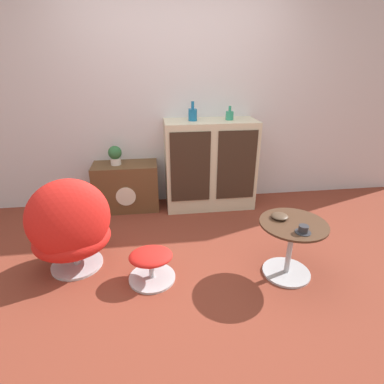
{
  "coord_description": "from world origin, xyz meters",
  "views": [
    {
      "loc": [
        -0.3,
        -2.08,
        1.68
      ],
      "look_at": [
        0.04,
        0.47,
        0.55
      ],
      "focal_mm": 28.0,
      "sensor_mm": 36.0,
      "label": 1
    }
  ],
  "objects": [
    {
      "name": "vase_inner_left",
      "position": [
        0.58,
        1.3,
        1.11
      ],
      "size": [
        0.09,
        0.09,
        0.15
      ],
      "color": "#2D8E6B",
      "rests_on": "sideboard"
    },
    {
      "name": "teacup",
      "position": [
        0.78,
        -0.27,
        0.52
      ],
      "size": [
        0.12,
        0.12,
        0.06
      ],
      "color": "#2D2D33",
      "rests_on": "coffee_table"
    },
    {
      "name": "wall_back",
      "position": [
        0.0,
        1.55,
        1.3
      ],
      "size": [
        6.4,
        0.06,
        2.6
      ],
      "color": "silver",
      "rests_on": "ground_plane"
    },
    {
      "name": "tv_console",
      "position": [
        -0.65,
        1.33,
        0.28
      ],
      "size": [
        0.75,
        0.39,
        0.57
      ],
      "color": "brown",
      "rests_on": "ground_plane"
    },
    {
      "name": "egg_chair",
      "position": [
        -1.01,
        0.17,
        0.4
      ],
      "size": [
        0.79,
        0.76,
        0.88
      ],
      "color": "#B7B7BC",
      "rests_on": "ground_plane"
    },
    {
      "name": "coffee_table",
      "position": [
        0.78,
        -0.12,
        0.3
      ],
      "size": [
        0.54,
        0.54,
        0.5
      ],
      "color": "#B7B7BC",
      "rests_on": "ground_plane"
    },
    {
      "name": "vase_leftmost",
      "position": [
        0.15,
        1.3,
        1.13
      ],
      "size": [
        0.1,
        0.1,
        0.21
      ],
      "color": "#196699",
      "rests_on": "sideboard"
    },
    {
      "name": "potted_plant",
      "position": [
        -0.74,
        1.33,
        0.69
      ],
      "size": [
        0.15,
        0.15,
        0.22
      ],
      "color": "silver",
      "rests_on": "tv_console"
    },
    {
      "name": "ground_plane",
      "position": [
        0.0,
        0.0,
        0.0
      ],
      "size": [
        12.0,
        12.0,
        0.0
      ],
      "primitive_type": "plane",
      "color": "brown"
    },
    {
      "name": "sideboard",
      "position": [
        0.36,
        1.29,
        0.53
      ],
      "size": [
        1.06,
        0.47,
        1.06
      ],
      "color": "beige",
      "rests_on": "ground_plane"
    },
    {
      "name": "bowl",
      "position": [
        0.69,
        -0.03,
        0.51
      ],
      "size": [
        0.14,
        0.14,
        0.04
      ],
      "color": "#4C3828",
      "rests_on": "coffee_table"
    },
    {
      "name": "ottoman",
      "position": [
        -0.37,
        -0.04,
        0.17
      ],
      "size": [
        0.39,
        0.39,
        0.27
      ],
      "color": "#B7B7BC",
      "rests_on": "ground_plane"
    }
  ]
}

